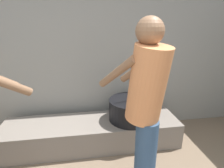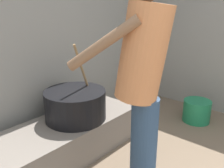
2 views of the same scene
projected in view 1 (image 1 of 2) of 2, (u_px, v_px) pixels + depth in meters
The scene contains 4 objects.
block_enclosure_rear at pixel (92, 66), 2.71m from camera, with size 5.15×0.20×1.99m, color gray.
hearth_ledge at pixel (92, 133), 2.47m from camera, with size 2.37×0.60×0.35m, color slate.
cooking_pot_main at pixel (131, 109), 2.44m from camera, with size 0.59×0.59×0.74m.
cook_in_orange_shirt at pixel (146, 104), 1.52m from camera, with size 0.60×0.75×1.65m.
Camera 1 is at (-0.11, -0.23, 1.58)m, focal length 28.63 mm.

